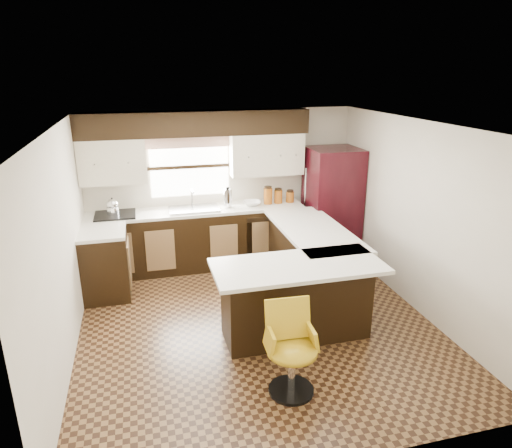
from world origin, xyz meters
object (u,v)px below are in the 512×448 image
object	(u,v)px
peninsula_long	(309,263)
peninsula_return	(296,300)
bar_chair	(292,351)
refrigerator	(332,205)

from	to	relation	value
peninsula_long	peninsula_return	xyz separation A→B (m)	(-0.53, -0.97, 0.00)
bar_chair	peninsula_return	bearing A→B (deg)	71.69
peninsula_return	peninsula_long	bearing A→B (deg)	61.70
peninsula_return	refrigerator	world-z (taller)	refrigerator
refrigerator	peninsula_return	bearing A→B (deg)	-122.38
peninsula_return	refrigerator	xyz separation A→B (m)	(1.32, 2.07, 0.46)
peninsula_long	peninsula_return	bearing A→B (deg)	-118.30
peninsula_return	bar_chair	xyz separation A→B (m)	(-0.37, -0.94, 0.00)
peninsula_return	bar_chair	size ratio (longest dim) A/B	1.82
refrigerator	bar_chair	world-z (taller)	refrigerator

